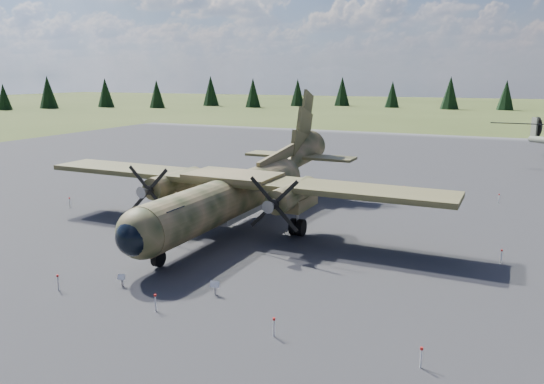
% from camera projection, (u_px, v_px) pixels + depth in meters
% --- Properties ---
extents(ground, '(500.00, 500.00, 0.00)m').
position_uv_depth(ground, '(248.00, 231.00, 37.44)').
color(ground, '#525F2A').
rests_on(ground, ground).
extents(apron, '(120.00, 120.00, 0.04)m').
position_uv_depth(apron, '(299.00, 201.00, 46.36)').
color(apron, slate).
rests_on(apron, ground).
extents(transport_plane, '(30.50, 27.76, 10.08)m').
position_uv_depth(transport_plane, '(240.00, 186.00, 38.20)').
color(transport_plane, '#364022').
rests_on(transport_plane, ground).
extents(info_placard_left, '(0.45, 0.24, 0.67)m').
position_uv_depth(info_placard_left, '(121.00, 278.00, 27.42)').
color(info_placard_left, gray).
rests_on(info_placard_left, ground).
extents(info_placard_right, '(0.49, 0.26, 0.74)m').
position_uv_depth(info_placard_right, '(215.00, 286.00, 26.31)').
color(info_placard_right, gray).
rests_on(info_placard_right, ground).
extents(barrier_fence, '(33.12, 29.62, 0.85)m').
position_uv_depth(barrier_fence, '(241.00, 223.00, 37.44)').
color(barrier_fence, white).
rests_on(barrier_fence, ground).
extents(treeline, '(326.49, 322.58, 10.96)m').
position_uv_depth(treeline, '(260.00, 144.00, 45.63)').
color(treeline, black).
rests_on(treeline, ground).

